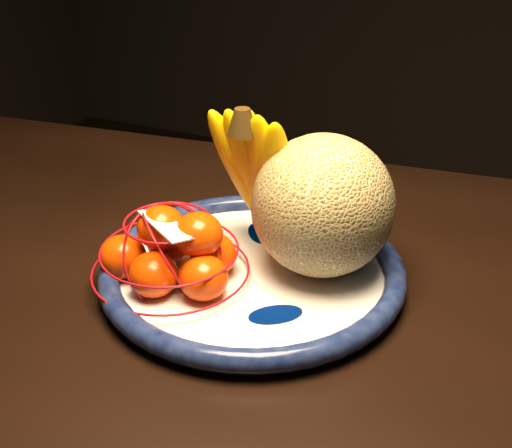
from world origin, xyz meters
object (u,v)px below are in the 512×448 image
at_px(fruit_bowl, 252,270).
at_px(banana_bunch, 260,169).
at_px(mandarin_bag, 173,253).
at_px(cantaloupe, 323,205).
at_px(dining_table, 115,355).

bearing_deg(fruit_bowl, banana_bunch, 107.28).
bearing_deg(mandarin_bag, banana_bunch, 65.24).
bearing_deg(banana_bunch, fruit_bowl, -66.25).
distance_m(banana_bunch, mandarin_bag, 0.14).
bearing_deg(fruit_bowl, mandarin_bag, -143.73).
bearing_deg(banana_bunch, mandarin_bag, -108.28).
xyz_separation_m(cantaloupe, banana_bunch, (-0.09, 0.02, 0.02)).
xyz_separation_m(dining_table, banana_bunch, (0.12, 0.16, 0.20)).
bearing_deg(mandarin_bag, dining_table, -143.96).
xyz_separation_m(dining_table, cantaloupe, (0.20, 0.14, 0.18)).
bearing_deg(fruit_bowl, cantaloupe, 30.43).
height_order(dining_table, mandarin_bag, mandarin_bag).
bearing_deg(fruit_bowl, dining_table, -143.84).
bearing_deg(banana_bunch, cantaloupe, -7.60).
relative_size(fruit_bowl, mandarin_bag, 1.75).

